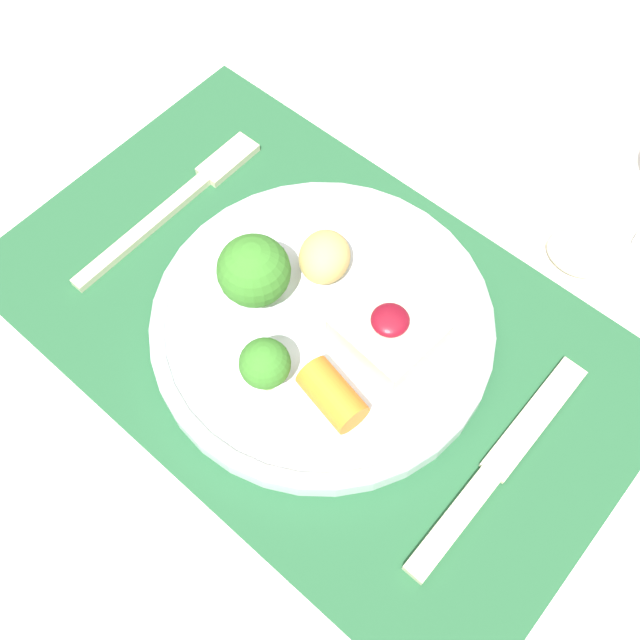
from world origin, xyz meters
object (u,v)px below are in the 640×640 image
(fork, at_px, (181,198))
(dinner_plate, at_px, (317,322))
(spoon, at_px, (557,241))
(knife, at_px, (488,478))

(fork, bearing_deg, dinner_plate, -3.99)
(fork, xyz_separation_m, spoon, (0.26, 0.17, 0.00))
(dinner_plate, distance_m, spoon, 0.21)
(knife, bearing_deg, dinner_plate, 174.72)
(dinner_plate, xyz_separation_m, fork, (-0.17, 0.02, -0.01))
(spoon, bearing_deg, dinner_plate, -115.06)
(dinner_plate, distance_m, fork, 0.17)
(knife, distance_m, spoon, 0.21)
(spoon, bearing_deg, fork, -145.88)
(fork, bearing_deg, knife, -2.43)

